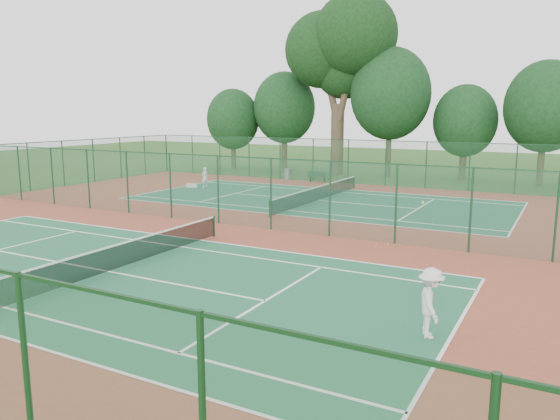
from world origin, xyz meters
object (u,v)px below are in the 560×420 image
object	(u,v)px
player_near	(431,303)
big_tree	(341,48)
bench	(317,177)
kit_bag	(192,186)
player_far	(205,177)
trash_bin	(287,174)

from	to	relation	value
player_near	big_tree	bearing A→B (deg)	2.02
bench	kit_bag	bearing A→B (deg)	-144.04
player_far	bench	world-z (taller)	player_far
trash_bin	big_tree	bearing A→B (deg)	68.31
player_near	player_far	xyz separation A→B (m)	(-21.49, 19.86, -0.15)
player_near	trash_bin	bearing A→B (deg)	10.04
player_near	kit_bag	distance (m)	29.54
player_near	kit_bag	size ratio (longest dim) A/B	2.18
player_near	big_tree	world-z (taller)	big_tree
trash_bin	kit_bag	world-z (taller)	trash_bin
bench	big_tree	world-z (taller)	big_tree
trash_bin	player_near	bearing A→B (deg)	-55.99
trash_bin	kit_bag	size ratio (longest dim) A/B	1.15
player_near	bench	size ratio (longest dim) A/B	1.20
player_near	bench	bearing A→B (deg)	5.91
player_near	kit_bag	bearing A→B (deg)	25.09
kit_bag	big_tree	world-z (taller)	big_tree
trash_bin	bench	size ratio (longest dim) A/B	0.63
bench	big_tree	bearing A→B (deg)	84.86
player_far	trash_bin	xyz separation A→B (m)	(3.33, 7.05, -0.29)
player_far	trash_bin	distance (m)	7.80
player_far	bench	xyz separation A→B (m)	(6.15, 6.83, -0.30)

